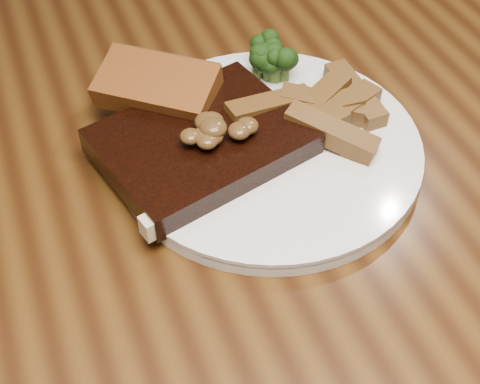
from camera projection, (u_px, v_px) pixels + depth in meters
The scene contains 9 objects.
dining_table at pixel (238, 283), 0.65m from camera, with size 1.60×0.90×0.75m.
chair_far at pixel (204, 31), 1.28m from camera, with size 0.45×0.45×0.85m.
plate at pixel (269, 150), 0.63m from camera, with size 0.29×0.29×0.01m, color white.
steak at pixel (202, 143), 0.61m from camera, with size 0.18×0.14×0.03m, color black.
steak_bone at pixel (225, 191), 0.57m from camera, with size 0.16×0.02×0.02m, color beige.
mushroom_pile at pixel (211, 122), 0.59m from camera, with size 0.07×0.07×0.03m, color #513819, non-canonical shape.
garlic_bread at pixel (159, 102), 0.65m from camera, with size 0.11×0.06×0.02m, color brown.
potato_wedges at pixel (321, 122), 0.63m from camera, with size 0.11×0.11×0.02m, color brown, non-canonical shape.
broccoli_cluster at pixel (276, 66), 0.68m from camera, with size 0.07×0.07×0.04m, color #18380C, non-canonical shape.
Camera 1 is at (-0.14, -0.35, 1.19)m, focal length 50.00 mm.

